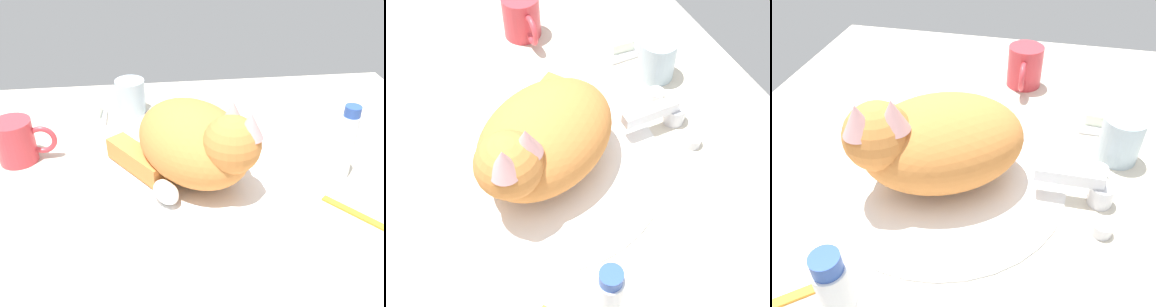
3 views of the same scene
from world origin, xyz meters
The scene contains 9 objects.
ground_plane centered at (0.00, 0.00, -1.50)cm, with size 110.00×82.50×3.00cm, color beige.
sink_basin centered at (0.00, 0.00, 0.31)cm, with size 36.48×36.48×0.62cm, color white.
faucet centered at (0.00, 21.18, 2.34)cm, with size 14.21×11.42×5.21cm.
cat centered at (0.52, -1.20, 7.58)cm, with size 28.30×28.62×16.18cm.
coffee_mug centered at (-31.75, 8.61, 4.18)cm, with size 11.13×7.09×8.35cm.
rinse_cup centered at (-11.00, 25.87, 3.84)cm, with size 6.51×6.51×7.68cm.
soap_dish centered at (-20.98, 23.19, 0.60)cm, with size 9.00×6.40×1.20cm, color white.
soap_bar centered at (-20.98, 23.19, 2.24)cm, with size 6.89×4.19×2.09cm, color silver.
toothpaste_bottle centered at (25.98, -3.17, 6.52)cm, with size 3.28×3.28×13.97cm.
Camera 2 is at (46.77, -17.00, 65.38)cm, focal length 49.10 mm.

